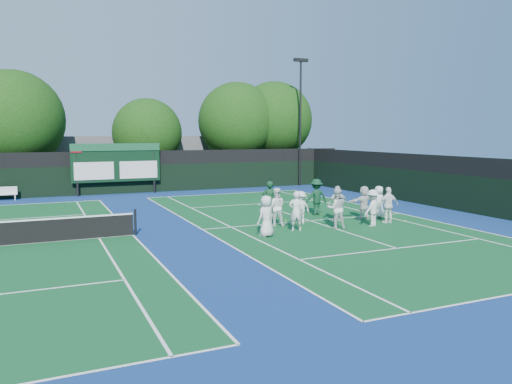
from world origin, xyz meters
name	(u,v)px	position (x,y,z in m)	size (l,w,h in m)	color
ground	(321,224)	(0.00, 0.00, 0.00)	(120.00, 120.00, 0.00)	#15390F
court_apron	(191,231)	(-6.00, 1.00, 0.00)	(34.00, 32.00, 0.01)	navy
near_court	(310,221)	(0.00, 1.00, 0.01)	(11.05, 23.85, 0.01)	#104E23
back_fence	(130,174)	(-6.00, 16.00, 1.36)	(34.00, 0.08, 3.00)	black
divider_fence_right	(451,185)	(9.00, 1.00, 1.36)	(0.08, 32.00, 3.00)	black
scoreboard	(116,163)	(-7.01, 15.59, 2.19)	(6.00, 0.21, 3.55)	black
clubhouse	(160,159)	(-2.00, 24.00, 2.00)	(18.00, 6.00, 4.00)	#5C5C61
light_pole_right	(300,107)	(7.50, 15.70, 6.30)	(1.20, 0.30, 10.12)	black
bench	(5,193)	(-13.95, 15.36, 0.47)	(1.37, 0.36, 0.86)	silver
tree_b	(16,122)	(-13.24, 19.58, 5.01)	(6.97, 6.97, 8.67)	black
tree_c	(149,135)	(-3.87, 19.58, 4.12)	(5.39, 5.39, 6.96)	black
tree_d	(238,123)	(3.69, 19.58, 5.08)	(6.50, 6.50, 8.50)	black
tree_e	(275,122)	(7.16, 19.58, 5.24)	(6.56, 6.56, 8.69)	black
tennis_ball_0	(301,228)	(-1.41, -0.60, 0.03)	(0.07, 0.07, 0.07)	#D0D619
tennis_ball_1	(303,217)	(0.15, 1.98, 0.03)	(0.07, 0.07, 0.07)	#D0D619
tennis_ball_2	(405,221)	(4.11, -1.01, 0.03)	(0.07, 0.07, 0.07)	#D0D619
tennis_ball_4	(286,221)	(-1.12, 1.41, 0.03)	(0.07, 0.07, 0.07)	#D0D619
tennis_ball_5	(371,218)	(3.19, 0.46, 0.03)	(0.07, 0.07, 0.07)	#D0D619
player_front_0	(266,216)	(-3.54, -1.53, 0.86)	(0.84, 0.55, 1.72)	silver
player_front_1	(296,211)	(-1.85, -0.97, 0.88)	(0.64, 0.42, 1.76)	silver
player_front_2	(336,208)	(0.10, -1.13, 0.91)	(0.88, 0.69, 1.81)	silver
player_front_3	(372,208)	(1.90, -1.34, 0.85)	(1.09, 0.63, 1.69)	silver
player_front_4	(388,205)	(3.11, -0.98, 0.86)	(1.01, 0.42, 1.73)	white
player_back_0	(276,207)	(-2.11, 0.50, 0.88)	(0.86, 0.67, 1.76)	white
player_back_1	(301,208)	(-0.79, 0.54, 0.77)	(1.00, 0.57, 1.54)	white
player_back_2	(338,204)	(1.18, 0.42, 0.86)	(1.01, 0.42, 1.72)	silver
player_back_3	(364,203)	(2.68, 0.38, 0.83)	(1.55, 0.49, 1.67)	silver
player_back_4	(379,202)	(3.58, 0.36, 0.81)	(0.79, 0.52, 1.62)	white
coach_left	(269,200)	(-1.69, 2.08, 0.97)	(0.70, 0.46, 1.93)	#0F371C
coach_right	(316,197)	(1.16, 2.40, 0.95)	(1.22, 0.70, 1.90)	#0E351E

